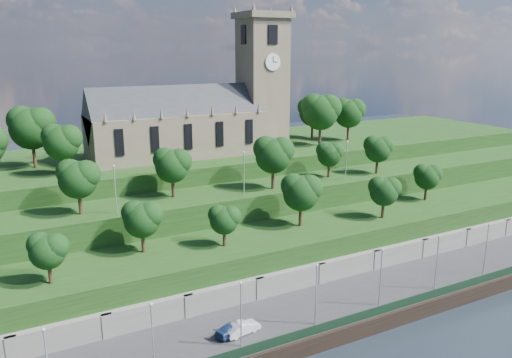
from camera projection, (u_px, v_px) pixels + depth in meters
ground at (340, 345)px, 60.04m from camera, size 320.00×320.00×0.00m
promenade at (312, 314)px, 64.92m from camera, size 160.00×12.00×2.00m
quay_wall at (341, 337)px, 59.71m from camera, size 160.00×0.50×2.20m
fence at (338, 323)px, 59.89m from camera, size 160.00×0.10×1.20m
retaining_wall at (289, 285)px, 69.66m from camera, size 160.00×2.10×5.00m
embankment_lower at (268, 259)px, 74.45m from camera, size 160.00×12.00×8.00m
embankment_upper at (236, 224)px, 83.37m from camera, size 160.00×10.00×12.00m
hilltop at (192, 186)px, 100.98m from camera, size 160.00×32.00×15.00m
church at (201, 114)px, 94.06m from camera, size 38.60×12.35×27.60m
trees_lower at (280, 201)px, 73.35m from camera, size 68.41×8.71×8.26m
trees_upper at (244, 159)px, 80.12m from camera, size 57.99×8.57×8.80m
trees_hilltop at (210, 120)px, 93.68m from camera, size 76.22×15.76×10.67m
lamp_posts_promenade at (316, 290)px, 59.60m from camera, size 60.36×0.36×7.96m
lamp_posts_upper at (244, 169)px, 78.21m from camera, size 40.36×0.36×7.04m
car_middle at (242, 328)px, 58.59m from camera, size 4.71×2.31×1.49m
car_right at (233, 328)px, 58.55m from camera, size 5.07×3.39×1.37m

